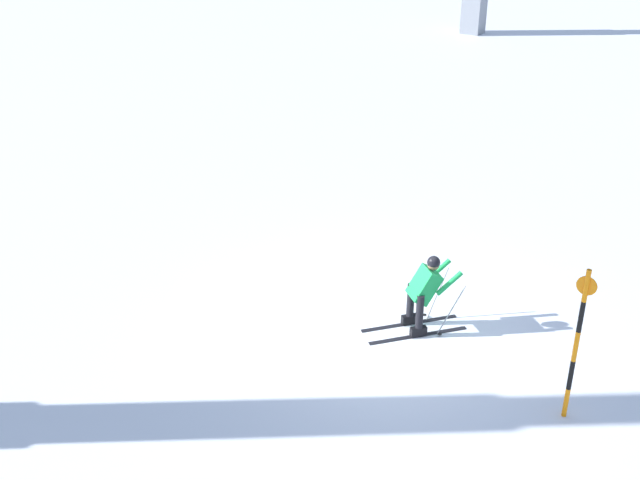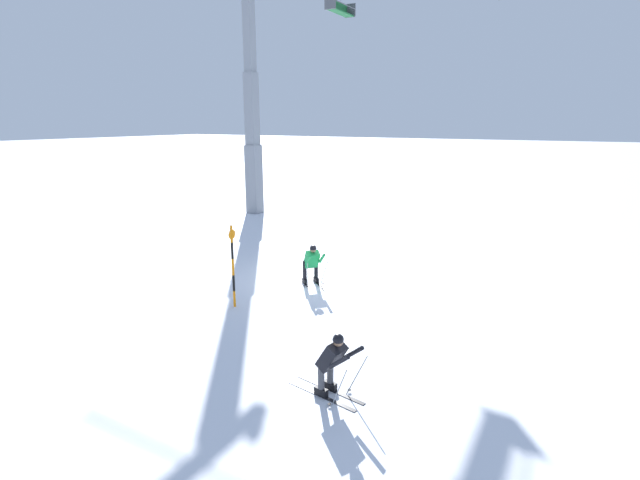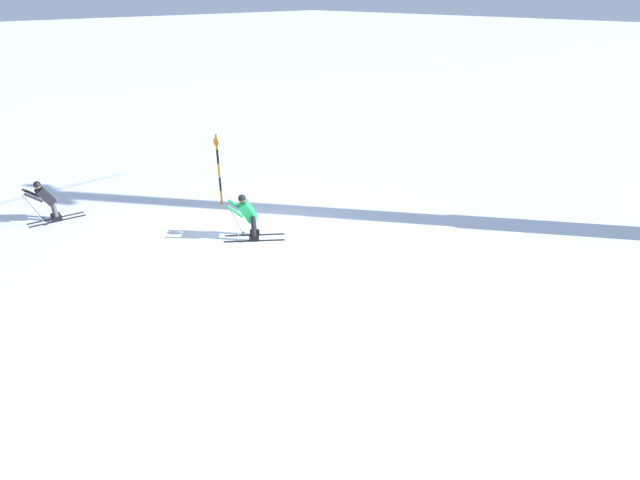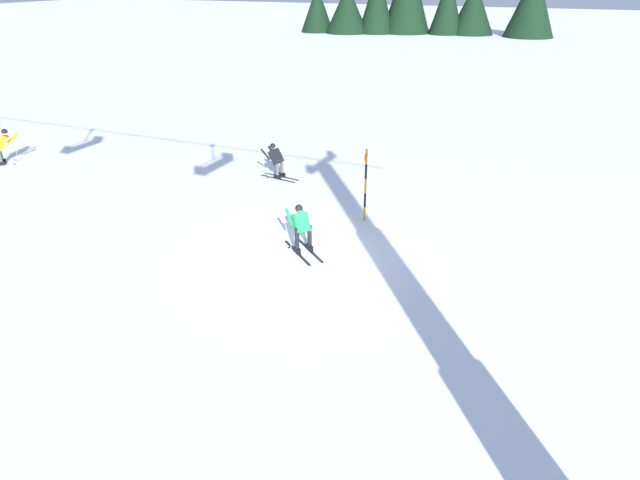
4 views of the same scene
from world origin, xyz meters
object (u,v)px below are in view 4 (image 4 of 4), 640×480
skier_carving_main (301,226)px  skier_distant_uphill (276,159)px  skier_distant_downhill (3,144)px  trail_marker_pole (365,183)px

skier_carving_main → skier_distant_uphill: (3.66, -5.46, -0.01)m
skier_carving_main → skier_distant_downhill: size_ratio=1.01×
skier_distant_downhill → skier_carving_main: bearing=170.9°
skier_carving_main → skier_distant_uphill: skier_carving_main is taller
trail_marker_pole → skier_distant_downhill: bearing=1.3°
skier_distant_uphill → trail_marker_pole: bearing=150.0°
trail_marker_pole → skier_carving_main: bearing=70.6°
skier_distant_downhill → trail_marker_pole: bearing=-178.7°
skier_carving_main → skier_distant_uphill: size_ratio=0.97×
skier_carving_main → trail_marker_pole: bearing=-109.4°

